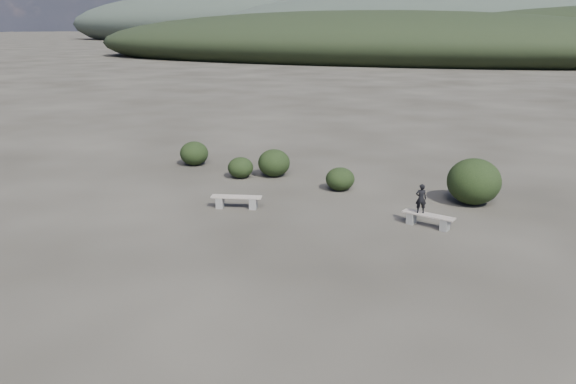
% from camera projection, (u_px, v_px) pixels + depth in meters
% --- Properties ---
extents(ground, '(1200.00, 1200.00, 0.00)m').
position_uv_depth(ground, '(226.00, 270.00, 13.91)').
color(ground, '#28241F').
rests_on(ground, ground).
extents(bench_left, '(1.70, 0.84, 0.42)m').
position_uv_depth(bench_left, '(236.00, 201.00, 18.61)').
color(bench_left, '#65635E').
rests_on(bench_left, ground).
extents(bench_right, '(1.62, 0.64, 0.40)m').
position_uv_depth(bench_right, '(428.00, 219.00, 16.87)').
color(bench_right, '#65635E').
rests_on(bench_right, ground).
extents(seated_person, '(0.39, 0.32, 0.90)m').
position_uv_depth(seated_person, '(421.00, 198.00, 16.85)').
color(seated_person, black).
rests_on(seated_person, bench_right).
extents(shrub_a, '(1.02, 1.02, 0.83)m').
position_uv_depth(shrub_a, '(241.00, 168.00, 22.35)').
color(shrub_a, black).
rests_on(shrub_a, ground).
extents(shrub_b, '(1.29, 1.29, 1.10)m').
position_uv_depth(shrub_b, '(274.00, 163.00, 22.55)').
color(shrub_b, black).
rests_on(shrub_b, ground).
extents(shrub_c, '(1.07, 1.07, 0.85)m').
position_uv_depth(shrub_c, '(340.00, 179.00, 20.64)').
color(shrub_c, black).
rests_on(shrub_c, ground).
extents(shrub_d, '(1.79, 1.79, 1.57)m').
position_uv_depth(shrub_d, '(474.00, 181.00, 18.95)').
color(shrub_d, black).
rests_on(shrub_d, ground).
extents(shrub_f, '(1.23, 1.23, 1.04)m').
position_uv_depth(shrub_f, '(194.00, 153.00, 24.39)').
color(shrub_f, black).
rests_on(shrub_f, ground).
extents(mountain_ridges, '(500.00, 400.00, 56.00)m').
position_uv_depth(mountain_ridges, '(518.00, 18.00, 311.54)').
color(mountain_ridges, black).
rests_on(mountain_ridges, ground).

